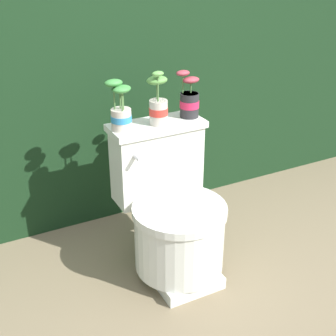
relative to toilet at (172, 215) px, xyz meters
The scene contains 6 objects.
ground_plane 0.30m from the toilet, 79.65° to the right, with size 12.00×12.00×0.00m, color #75664C.
hedge_backdrop 1.15m from the toilet, 89.23° to the left, with size 3.95×1.02×1.39m.
toilet is the anchor object (origin of this frame).
potted_plant_left 0.55m from the toilet, 138.30° to the left, with size 0.11×0.10×0.22m.
potted_plant_midleft 0.52m from the toilet, 89.35° to the left, with size 0.10×0.09×0.24m.
potted_plant_middle 0.54m from the toilet, 43.66° to the left, with size 0.11×0.09×0.22m.
Camera 1 is at (-0.88, -1.55, 1.45)m, focal length 50.00 mm.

